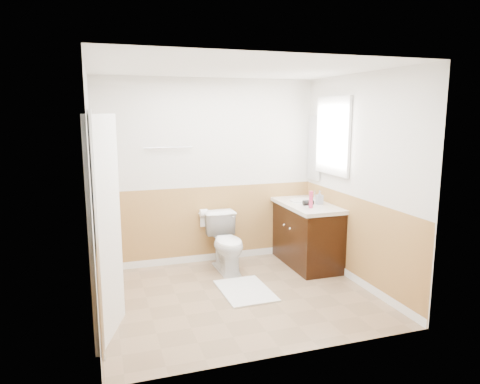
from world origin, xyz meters
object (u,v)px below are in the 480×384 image
object	(u,v)px
toilet	(227,243)
vanity_cabinet	(307,236)
bath_mat	(245,291)
soap_dispenser	(319,197)
lotion_bottle	(311,200)

from	to	relation	value
toilet	vanity_cabinet	world-z (taller)	vanity_cabinet
bath_mat	vanity_cabinet	distance (m)	1.33
vanity_cabinet	soap_dispenser	world-z (taller)	soap_dispenser
bath_mat	toilet	bearing A→B (deg)	90.00
toilet	vanity_cabinet	xyz separation A→B (m)	(1.10, -0.12, 0.03)
bath_mat	lotion_bottle	world-z (taller)	lotion_bottle
lotion_bottle	soap_dispenser	bearing A→B (deg)	39.87
lotion_bottle	soap_dispenser	size ratio (longest dim) A/B	1.20
bath_mat	vanity_cabinet	bearing A→B (deg)	29.88
bath_mat	vanity_cabinet	world-z (taller)	vanity_cabinet
toilet	bath_mat	bearing A→B (deg)	-91.19
toilet	bath_mat	distance (m)	0.84
vanity_cabinet	lotion_bottle	world-z (taller)	lotion_bottle
soap_dispenser	vanity_cabinet	bearing A→B (deg)	142.27
lotion_bottle	toilet	bearing A→B (deg)	158.20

